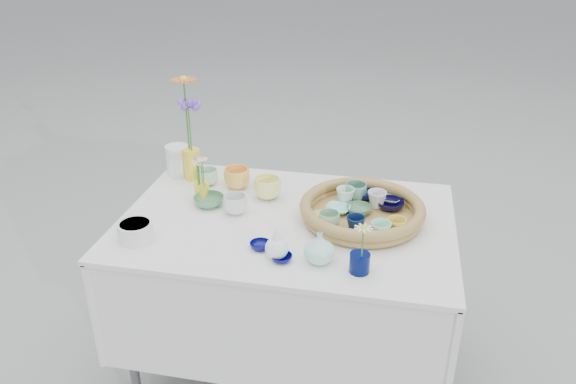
% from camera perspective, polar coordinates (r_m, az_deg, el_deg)
% --- Properties ---
extents(ground, '(80.00, 80.00, 0.00)m').
position_cam_1_polar(ground, '(2.61, -0.09, -17.57)').
color(ground, gray).
extents(display_table, '(1.26, 0.86, 0.77)m').
position_cam_1_polar(display_table, '(2.61, -0.09, -17.57)').
color(display_table, white).
rests_on(display_table, ground).
extents(wicker_tray, '(0.47, 0.47, 0.08)m').
position_cam_1_polar(wicker_tray, '(2.14, 7.53, -1.91)').
color(wicker_tray, brown).
rests_on(wicker_tray, display_table).
extents(tray_ceramic_0, '(0.12, 0.12, 0.03)m').
position_cam_1_polar(tray_ceramic_0, '(2.28, 7.74, -0.20)').
color(tray_ceramic_0, '#080A4B').
rests_on(tray_ceramic_0, wicker_tray).
extents(tray_ceramic_1, '(0.12, 0.12, 0.03)m').
position_cam_1_polar(tray_ceramic_1, '(2.21, 10.36, -1.27)').
color(tray_ceramic_1, black).
rests_on(tray_ceramic_1, wicker_tray).
extents(tray_ceramic_2, '(0.09, 0.09, 0.06)m').
position_cam_1_polar(tray_ceramic_2, '(2.03, 10.96, -3.51)').
color(tray_ceramic_2, gold).
rests_on(tray_ceramic_2, wicker_tray).
extents(tray_ceramic_3, '(0.11, 0.11, 0.03)m').
position_cam_1_polar(tray_ceramic_3, '(2.16, 7.21, -1.80)').
color(tray_ceramic_3, '#487C55').
rests_on(tray_ceramic_3, wicker_tray).
extents(tray_ceramic_4, '(0.08, 0.08, 0.06)m').
position_cam_1_polar(tray_ceramic_4, '(2.04, 4.20, -2.90)').
color(tray_ceramic_4, '#82B38D').
rests_on(tray_ceramic_4, wicker_tray).
extents(tray_ceramic_5, '(0.11, 0.11, 0.02)m').
position_cam_1_polar(tray_ceramic_5, '(2.16, 5.10, -1.76)').
color(tray_ceramic_5, '#8EE7DB').
rests_on(tray_ceramic_5, wicker_tray).
extents(tray_ceramic_6, '(0.09, 0.09, 0.07)m').
position_cam_1_polar(tray_ceramic_6, '(2.21, 5.84, -0.43)').
color(tray_ceramic_6, white).
rests_on(tray_ceramic_6, wicker_tray).
extents(tray_ceramic_7, '(0.08, 0.08, 0.07)m').
position_cam_1_polar(tray_ceramic_7, '(2.20, 9.01, -0.75)').
color(tray_ceramic_7, silver).
rests_on(tray_ceramic_7, wicker_tray).
extents(tray_ceramic_8, '(0.11, 0.11, 0.02)m').
position_cam_1_polar(tray_ceramic_8, '(2.27, 10.38, -0.68)').
color(tray_ceramic_8, '#8BC9E3').
rests_on(tray_ceramic_8, wicker_tray).
extents(tray_ceramic_9, '(0.07, 0.07, 0.06)m').
position_cam_1_polar(tray_ceramic_9, '(2.02, 6.87, -3.30)').
color(tray_ceramic_9, '#0A1A41').
rests_on(tray_ceramic_9, wicker_tray).
extents(tray_ceramic_10, '(0.10, 0.10, 0.03)m').
position_cam_1_polar(tray_ceramic_10, '(2.09, 3.51, -2.71)').
color(tray_ceramic_10, '#FFFE8B').
rests_on(tray_ceramic_10, wicker_tray).
extents(tray_ceramic_11, '(0.09, 0.09, 0.07)m').
position_cam_1_polar(tray_ceramic_11, '(1.99, 9.39, -3.94)').
color(tray_ceramic_11, '#99E8C3').
rests_on(tray_ceramic_11, wicker_tray).
extents(tray_ceramic_12, '(0.10, 0.10, 0.07)m').
position_cam_1_polar(tray_ceramic_12, '(2.25, 6.91, 0.02)').
color(tray_ceramic_12, '#589E7D').
rests_on(tray_ceramic_12, wicker_tray).
extents(loose_ceramic_0, '(0.12, 0.12, 0.09)m').
position_cam_1_polar(loose_ceramic_0, '(2.38, -5.21, 1.42)').
color(loose_ceramic_0, '#FFB94A').
rests_on(loose_ceramic_0, display_table).
extents(loose_ceramic_1, '(0.12, 0.12, 0.09)m').
position_cam_1_polar(loose_ceramic_1, '(2.29, -2.13, 0.40)').
color(loose_ceramic_1, '#FCFA8A').
rests_on(loose_ceramic_1, display_table).
extents(loose_ceramic_2, '(0.14, 0.14, 0.04)m').
position_cam_1_polar(loose_ceramic_2, '(2.26, -8.04, -0.90)').
color(loose_ceramic_2, '#4D885A').
rests_on(loose_ceramic_2, display_table).
extents(loose_ceramic_3, '(0.10, 0.10, 0.07)m').
position_cam_1_polar(loose_ceramic_3, '(2.18, -5.38, -1.25)').
color(loose_ceramic_3, silver).
rests_on(loose_ceramic_3, display_table).
extents(loose_ceramic_4, '(0.08, 0.08, 0.02)m').
position_cam_1_polar(loose_ceramic_4, '(1.96, -2.84, -5.44)').
color(loose_ceramic_4, '#06075D').
rests_on(loose_ceramic_4, display_table).
extents(loose_ceramic_5, '(0.10, 0.10, 0.07)m').
position_cam_1_polar(loose_ceramic_5, '(2.43, -8.14, 1.53)').
color(loose_ceramic_5, '#ADD2BF').
rests_on(loose_ceramic_5, display_table).
extents(loose_ceramic_6, '(0.08, 0.08, 0.02)m').
position_cam_1_polar(loose_ceramic_6, '(1.89, -0.65, -6.70)').
color(loose_ceramic_6, '#080455').
rests_on(loose_ceramic_6, display_table).
extents(fluted_bowl, '(0.14, 0.14, 0.07)m').
position_cam_1_polar(fluted_bowl, '(2.07, -15.22, -3.88)').
color(fluted_bowl, silver).
rests_on(fluted_bowl, display_table).
extents(bud_vase_paleblue, '(0.08, 0.08, 0.12)m').
position_cam_1_polar(bud_vase_paleblue, '(1.88, -1.16, -5.18)').
color(bud_vase_paleblue, white).
rests_on(bud_vase_paleblue, display_table).
extents(bud_vase_seafoam, '(0.13, 0.13, 0.11)m').
position_cam_1_polar(bud_vase_seafoam, '(1.87, 3.21, -5.64)').
color(bud_vase_seafoam, '#A6EFDB').
rests_on(bud_vase_seafoam, display_table).
extents(bud_vase_cobalt, '(0.08, 0.08, 0.07)m').
position_cam_1_polar(bud_vase_cobalt, '(1.84, 7.29, -7.15)').
color(bud_vase_cobalt, '#000A40').
rests_on(bud_vase_cobalt, display_table).
extents(single_daisy, '(0.08, 0.08, 0.12)m').
position_cam_1_polar(single_daisy, '(1.79, 7.58, -5.10)').
color(single_daisy, silver).
rests_on(single_daisy, bud_vase_cobalt).
extents(tall_vase_yellow, '(0.10, 0.10, 0.14)m').
position_cam_1_polar(tall_vase_yellow, '(2.48, -9.68, 2.82)').
color(tall_vase_yellow, yellow).
rests_on(tall_vase_yellow, display_table).
extents(gerbera, '(0.14, 0.14, 0.32)m').
position_cam_1_polar(gerbera, '(2.41, -10.27, 7.67)').
color(gerbera, orange).
rests_on(gerbera, tall_vase_yellow).
extents(hydrangea, '(0.10, 0.10, 0.27)m').
position_cam_1_polar(hydrangea, '(2.41, -9.94, 6.34)').
color(hydrangea, '#6A43C0').
rests_on(hydrangea, tall_vase_yellow).
extents(white_pitcher, '(0.17, 0.14, 0.14)m').
position_cam_1_polar(white_pitcher, '(2.53, -11.15, 3.17)').
color(white_pitcher, white).
rests_on(white_pitcher, display_table).
extents(daisy_cup, '(0.07, 0.07, 0.07)m').
position_cam_1_polar(daisy_cup, '(2.32, -8.73, 0.21)').
color(daisy_cup, yellow).
rests_on(daisy_cup, display_table).
extents(daisy_posy, '(0.08, 0.08, 0.13)m').
position_cam_1_polar(daisy_posy, '(2.26, -8.87, 2.32)').
color(daisy_posy, white).
rests_on(daisy_posy, daisy_cup).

